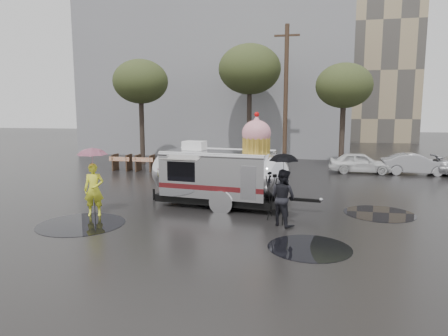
% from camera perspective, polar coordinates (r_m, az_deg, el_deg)
% --- Properties ---
extents(ground, '(120.00, 120.00, 0.00)m').
position_cam_1_polar(ground, '(13.39, -5.89, -7.57)').
color(ground, black).
rests_on(ground, ground).
extents(puddles, '(12.25, 7.78, 0.01)m').
position_cam_1_polar(puddles, '(13.98, 1.61, -6.82)').
color(puddles, black).
rests_on(puddles, ground).
extents(grey_building, '(22.00, 12.00, 13.00)m').
position_cam_1_polar(grey_building, '(37.23, -0.53, 12.66)').
color(grey_building, slate).
rests_on(grey_building, ground).
extents(utility_pole, '(1.60, 0.28, 9.00)m').
position_cam_1_polar(utility_pole, '(26.32, 8.81, 10.30)').
color(utility_pole, '#473323').
rests_on(utility_pole, ground).
extents(tree_left, '(3.64, 3.64, 6.95)m').
position_cam_1_polar(tree_left, '(27.60, -11.83, 11.92)').
color(tree_left, '#382D26').
rests_on(tree_left, ground).
extents(tree_mid, '(4.20, 4.20, 8.03)m').
position_cam_1_polar(tree_mid, '(27.68, 3.68, 13.84)').
color(tree_mid, '#382D26').
rests_on(tree_mid, ground).
extents(tree_right, '(3.36, 3.36, 6.42)m').
position_cam_1_polar(tree_right, '(25.38, 16.77, 11.11)').
color(tree_right, '#382D26').
rests_on(tree_right, ground).
extents(barricade_row, '(4.30, 0.80, 1.00)m').
position_cam_1_polar(barricade_row, '(24.37, -11.22, 0.75)').
color(barricade_row, '#473323').
rests_on(barricade_row, ground).
extents(airstream_trailer, '(6.75, 2.82, 3.66)m').
position_cam_1_polar(airstream_trailer, '(15.20, -0.44, -0.67)').
color(airstream_trailer, silver).
rests_on(airstream_trailer, ground).
extents(person_left, '(0.76, 0.62, 1.83)m').
position_cam_1_polar(person_left, '(14.55, -18.08, -2.95)').
color(person_left, yellow).
rests_on(person_left, ground).
extents(umbrella_pink, '(1.26, 1.26, 2.41)m').
position_cam_1_polar(umbrella_pink, '(14.38, -18.27, 1.20)').
color(umbrella_pink, pink).
rests_on(umbrella_pink, ground).
extents(person_right, '(0.99, 0.91, 1.81)m').
position_cam_1_polar(person_right, '(12.78, 8.41, -4.20)').
color(person_right, black).
rests_on(person_right, ground).
extents(umbrella_black, '(1.16, 1.16, 2.34)m').
position_cam_1_polar(umbrella_black, '(12.59, 8.51, 0.43)').
color(umbrella_black, black).
rests_on(umbrella_black, ground).
extents(tripod, '(0.62, 0.61, 1.54)m').
position_cam_1_polar(tripod, '(13.50, 7.21, -3.46)').
color(tripod, black).
rests_on(tripod, ground).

